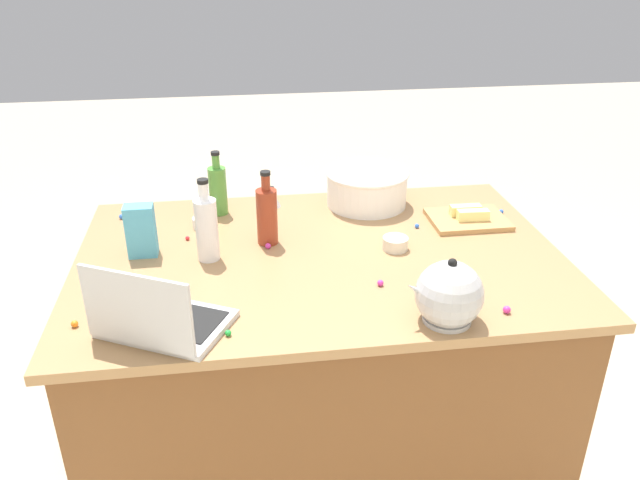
# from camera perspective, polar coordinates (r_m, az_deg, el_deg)

# --- Properties ---
(ground_plane) EXTENTS (12.00, 12.00, 0.00)m
(ground_plane) POSITION_cam_1_polar(r_m,az_deg,el_deg) (2.56, 0.00, -19.39)
(ground_plane) COLOR #B7A88E
(island_counter) EXTENTS (1.54, 1.03, 0.90)m
(island_counter) POSITION_cam_1_polar(r_m,az_deg,el_deg) (2.26, 0.00, -11.39)
(island_counter) COLOR brown
(island_counter) RESTS_ON ground
(laptop) EXTENTS (0.38, 0.35, 0.22)m
(laptop) POSITION_cam_1_polar(r_m,az_deg,el_deg) (1.66, -14.43, -6.92)
(laptop) COLOR #B7B7BC
(laptop) RESTS_ON island_counter
(mixing_bowl_large) EXTENTS (0.31, 0.31, 0.13)m
(mixing_bowl_large) POSITION_cam_1_polar(r_m,az_deg,el_deg) (2.37, 4.26, 4.82)
(mixing_bowl_large) COLOR white
(mixing_bowl_large) RESTS_ON island_counter
(bottle_vinegar) EXTENTS (0.07, 0.07, 0.27)m
(bottle_vinegar) POSITION_cam_1_polar(r_m,az_deg,el_deg) (1.98, -10.20, 1.11)
(bottle_vinegar) COLOR white
(bottle_vinegar) RESTS_ON island_counter
(bottle_soy) EXTENTS (0.07, 0.07, 0.25)m
(bottle_soy) POSITION_cam_1_polar(r_m,az_deg,el_deg) (2.06, -4.81, 2.29)
(bottle_soy) COLOR maroon
(bottle_soy) RESTS_ON island_counter
(bottle_olive) EXTENTS (0.06, 0.06, 0.24)m
(bottle_olive) POSITION_cam_1_polar(r_m,az_deg,el_deg) (2.30, -9.21, 4.56)
(bottle_olive) COLOR #4C8C38
(bottle_olive) RESTS_ON island_counter
(kettle) EXTENTS (0.21, 0.18, 0.20)m
(kettle) POSITION_cam_1_polar(r_m,az_deg,el_deg) (1.68, 11.56, -4.89)
(kettle) COLOR #ADADB2
(kettle) RESTS_ON island_counter
(cutting_board) EXTENTS (0.27, 0.20, 0.02)m
(cutting_board) POSITION_cam_1_polar(r_m,az_deg,el_deg) (2.30, 13.19, 1.81)
(cutting_board) COLOR #AD7F4C
(cutting_board) RESTS_ON island_counter
(butter_stick_left) EXTENTS (0.11, 0.04, 0.04)m
(butter_stick_left) POSITION_cam_1_polar(r_m,az_deg,el_deg) (2.31, 13.00, 2.65)
(butter_stick_left) COLOR #F4E58C
(butter_stick_left) RESTS_ON cutting_board
(butter_stick_right) EXTENTS (0.11, 0.04, 0.04)m
(butter_stick_right) POSITION_cam_1_polar(r_m,az_deg,el_deg) (2.27, 13.65, 2.21)
(butter_stick_right) COLOR #F4E58C
(butter_stick_right) RESTS_ON cutting_board
(ramekin_small) EXTENTS (0.08, 0.08, 0.04)m
(ramekin_small) POSITION_cam_1_polar(r_m,az_deg,el_deg) (2.06, 6.81, -0.29)
(ramekin_small) COLOR beige
(ramekin_small) RESTS_ON island_counter
(ramekin_medium) EXTENTS (0.07, 0.07, 0.04)m
(ramekin_medium) POSITION_cam_1_polar(r_m,az_deg,el_deg) (2.23, -10.50, 1.57)
(ramekin_medium) COLOR white
(ramekin_medium) RESTS_ON island_counter
(kitchen_timer) EXTENTS (0.07, 0.07, 0.08)m
(kitchen_timer) POSITION_cam_1_polar(r_m,az_deg,el_deg) (2.36, -4.42, 3.86)
(kitchen_timer) COLOR #B2B2B7
(kitchen_timer) RESTS_ON island_counter
(candy_bag) EXTENTS (0.09, 0.06, 0.17)m
(candy_bag) POSITION_cam_1_polar(r_m,az_deg,el_deg) (2.06, -15.88, 0.82)
(candy_bag) COLOR #4CA5CC
(candy_bag) RESTS_ON island_counter
(candy_0) EXTENTS (0.02, 0.02, 0.02)m
(candy_0) POSITION_cam_1_polar(r_m,az_deg,el_deg) (1.85, 5.48, -3.89)
(candy_0) COLOR #CC3399
(candy_0) RESTS_ON island_counter
(candy_1) EXTENTS (0.02, 0.02, 0.02)m
(candy_1) POSITION_cam_1_polar(r_m,az_deg,el_deg) (1.64, -8.30, -8.32)
(candy_1) COLOR green
(candy_1) RESTS_ON island_counter
(candy_2) EXTENTS (0.02, 0.02, 0.02)m
(candy_2) POSITION_cam_1_polar(r_m,az_deg,el_deg) (2.06, -4.72, -0.54)
(candy_2) COLOR #CC3399
(candy_2) RESTS_ON island_counter
(candy_3) EXTENTS (0.02, 0.02, 0.02)m
(candy_3) POSITION_cam_1_polar(r_m,az_deg,el_deg) (1.78, -21.29, -7.07)
(candy_3) COLOR orange
(candy_3) RESTS_ON island_counter
(candy_4) EXTENTS (0.02, 0.02, 0.02)m
(candy_4) POSITION_cam_1_polar(r_m,az_deg,el_deg) (1.79, 16.52, -6.06)
(candy_4) COLOR #CC3399
(candy_4) RESTS_ON island_counter
(candy_5) EXTENTS (0.02, 0.02, 0.02)m
(candy_5) POSITION_cam_1_polar(r_m,az_deg,el_deg) (2.22, 8.75, 1.27)
(candy_5) COLOR blue
(candy_5) RESTS_ON island_counter
(candy_6) EXTENTS (0.01, 0.01, 0.01)m
(candy_6) POSITION_cam_1_polar(r_m,az_deg,el_deg) (2.15, -11.89, 0.16)
(candy_6) COLOR red
(candy_6) RESTS_ON island_counter
(candy_7) EXTENTS (0.02, 0.02, 0.02)m
(candy_7) POSITION_cam_1_polar(r_m,az_deg,el_deg) (2.37, -17.49, 2.03)
(candy_7) COLOR blue
(candy_7) RESTS_ON island_counter
(candy_8) EXTENTS (0.02, 0.02, 0.02)m
(candy_8) POSITION_cam_1_polar(r_m,az_deg,el_deg) (2.39, 16.05, 2.48)
(candy_8) COLOR blue
(candy_8) RESTS_ON island_counter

